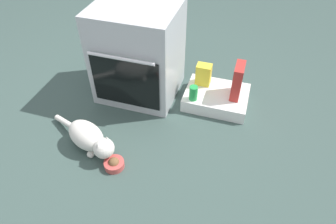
% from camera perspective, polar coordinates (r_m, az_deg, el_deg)
% --- Properties ---
extents(ground, '(8.00, 8.00, 0.00)m').
position_cam_1_polar(ground, '(2.32, -10.62, -2.75)').
color(ground, '#384C47').
extents(oven, '(0.63, 0.60, 0.75)m').
position_cam_1_polar(oven, '(2.40, -5.72, 11.26)').
color(oven, '#B7BABF').
rests_on(oven, ground).
extents(pantry_cabinet, '(0.50, 0.39, 0.11)m').
position_cam_1_polar(pantry_cabinet, '(2.48, 9.21, 2.77)').
color(pantry_cabinet, white).
rests_on(pantry_cabinet, ground).
extents(food_bowl, '(0.14, 0.14, 0.08)m').
position_cam_1_polar(food_bowl, '(2.04, -10.28, -9.72)').
color(food_bowl, '#C64C47').
rests_on(food_bowl, ground).
extents(cat, '(0.61, 0.33, 0.21)m').
position_cam_1_polar(cat, '(2.12, -14.84, -4.77)').
color(cat, silver).
rests_on(cat, ground).
extents(snack_bag, '(0.12, 0.09, 0.18)m').
position_cam_1_polar(snack_bag, '(2.47, 6.81, 7.14)').
color(snack_bag, yellow).
rests_on(snack_bag, pantry_cabinet).
extents(cereal_box, '(0.07, 0.18, 0.28)m').
position_cam_1_polar(cereal_box, '(2.36, 13.16, 5.80)').
color(cereal_box, '#B72D28').
rests_on(cereal_box, pantry_cabinet).
extents(soda_can, '(0.07, 0.07, 0.12)m').
position_cam_1_polar(soda_can, '(2.32, 4.88, 3.63)').
color(soda_can, green).
rests_on(soda_can, pantry_cabinet).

